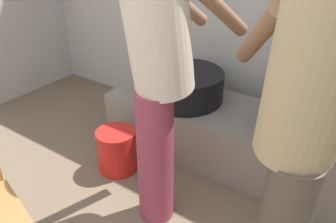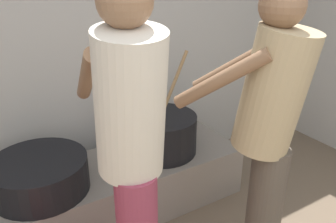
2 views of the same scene
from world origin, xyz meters
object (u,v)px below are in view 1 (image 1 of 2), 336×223
Objects in this scene: cooking_pot_secondary at (183,85)px; cook_in_cream_shirt at (159,61)px; cooking_pot_main at (308,113)px; cook_in_tan_shirt at (303,123)px; bucket_red_plastic at (117,150)px.

cook_in_cream_shirt is (0.30, -0.70, 0.47)m from cooking_pot_secondary.
cook_in_cream_shirt reaches higher than cooking_pot_main.
cooking_pot_main is 1.26× the size of cooking_pot_secondary.
cooking_pot_main is 0.95m from cook_in_tan_shirt.
bucket_red_plastic is (-0.48, 0.16, -0.81)m from cook_in_cream_shirt.
cook_in_cream_shirt reaches higher than bucket_red_plastic.
cooking_pot_main is 0.88m from cooking_pot_secondary.
cooking_pot_secondary is (-0.88, -0.02, -0.04)m from cooking_pot_main.
bucket_red_plastic is (-1.06, -0.57, -0.37)m from cooking_pot_main.
cook_in_tan_shirt is at bearing -81.13° from cooking_pot_main.
cooking_pot_secondary is 0.35× the size of cook_in_cream_shirt.
cook_in_tan_shirt is (1.01, -0.83, 0.44)m from cooking_pot_secondary.
cook_in_cream_shirt is 0.95m from bucket_red_plastic.
cook_in_tan_shirt is 1.45m from bucket_red_plastic.
cook_in_cream_shirt is at bearing 169.86° from cook_in_tan_shirt.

